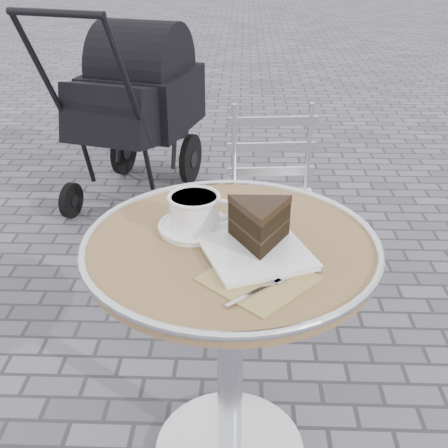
{
  "coord_description": "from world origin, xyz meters",
  "views": [
    {
      "loc": [
        0.02,
        -1.16,
        1.4
      ],
      "look_at": [
        -0.02,
        -0.0,
        0.78
      ],
      "focal_mm": 45.0,
      "sensor_mm": 36.0,
      "label": 1
    }
  ],
  "objects_px": {
    "cafe_table": "(231,298)",
    "cake_plate_set": "(259,230)",
    "cappuccino_set": "(195,215)",
    "baby_stroller": "(135,111)",
    "bistro_chair": "(272,182)"
  },
  "relations": [
    {
      "from": "cappuccino_set",
      "to": "baby_stroller",
      "type": "xyz_separation_m",
      "value": [
        -0.48,
        1.78,
        -0.28
      ]
    },
    {
      "from": "cappuccino_set",
      "to": "cake_plate_set",
      "type": "height_order",
      "value": "cake_plate_set"
    },
    {
      "from": "cake_plate_set",
      "to": "cappuccino_set",
      "type": "bearing_deg",
      "value": 126.1
    },
    {
      "from": "cappuccino_set",
      "to": "cafe_table",
      "type": "bearing_deg",
      "value": -39.79
    },
    {
      "from": "cake_plate_set",
      "to": "baby_stroller",
      "type": "relative_size",
      "value": 0.34
    },
    {
      "from": "cafe_table",
      "to": "cake_plate_set",
      "type": "bearing_deg",
      "value": -31.41
    },
    {
      "from": "cappuccino_set",
      "to": "bistro_chair",
      "type": "distance_m",
      "value": 0.93
    },
    {
      "from": "bistro_chair",
      "to": "baby_stroller",
      "type": "height_order",
      "value": "baby_stroller"
    },
    {
      "from": "cappuccino_set",
      "to": "cake_plate_set",
      "type": "relative_size",
      "value": 0.51
    },
    {
      "from": "cafe_table",
      "to": "cake_plate_set",
      "type": "xyz_separation_m",
      "value": [
        0.06,
        -0.04,
        0.22
      ]
    },
    {
      "from": "bistro_chair",
      "to": "baby_stroller",
      "type": "xyz_separation_m",
      "value": [
        -0.72,
        0.93,
        0.01
      ]
    },
    {
      "from": "baby_stroller",
      "to": "cappuccino_set",
      "type": "bearing_deg",
      "value": -59.32
    },
    {
      "from": "cafe_table",
      "to": "baby_stroller",
      "type": "xyz_separation_m",
      "value": [
        -0.57,
        1.84,
        -0.07
      ]
    },
    {
      "from": "cappuccino_set",
      "to": "bistro_chair",
      "type": "xyz_separation_m",
      "value": [
        0.24,
        0.85,
        -0.28
      ]
    },
    {
      "from": "bistro_chair",
      "to": "cake_plate_set",
      "type": "bearing_deg",
      "value": -99.94
    }
  ]
}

